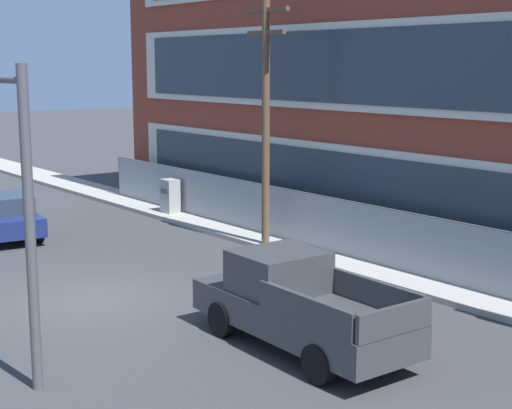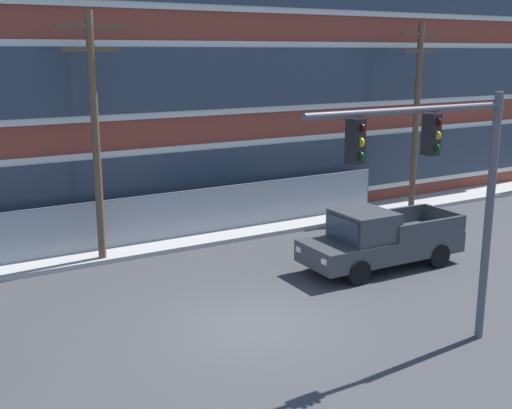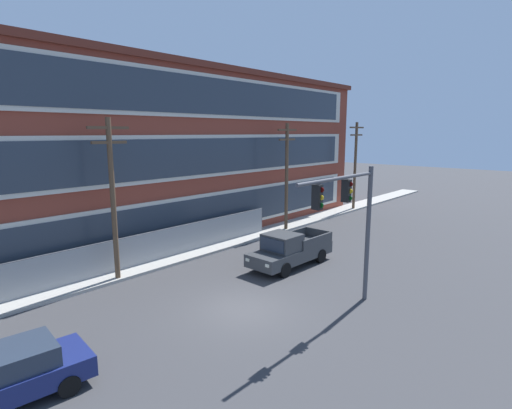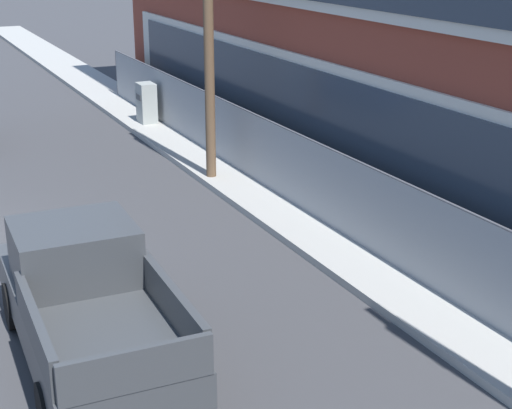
# 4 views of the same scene
# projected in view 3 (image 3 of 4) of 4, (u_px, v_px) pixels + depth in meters

# --- Properties ---
(ground_plane) EXTENTS (160.00, 160.00, 0.00)m
(ground_plane) POSITION_uv_depth(u_px,v_px,m) (242.00, 309.00, 17.24)
(ground_plane) COLOR #38383A
(sidewalk_building_side) EXTENTS (80.00, 2.01, 0.16)m
(sidewalk_building_side) POSITION_uv_depth(u_px,v_px,m) (141.00, 267.00, 22.34)
(sidewalk_building_side) COLOR #9E9B93
(sidewalk_building_side) RESTS_ON ground
(brick_mill_building) EXTENTS (38.42, 11.97, 11.99)m
(brick_mill_building) POSITION_uv_depth(u_px,v_px,m) (150.00, 153.00, 29.63)
(brick_mill_building) COLOR brown
(brick_mill_building) RESTS_ON ground
(chain_link_fence) EXTENTS (24.31, 0.06, 1.92)m
(chain_link_fence) POSITION_uv_depth(u_px,v_px,m) (113.00, 257.00, 21.25)
(chain_link_fence) COLOR gray
(chain_link_fence) RESTS_ON ground
(traffic_signal_mast) EXTENTS (5.57, 0.43, 6.10)m
(traffic_signal_mast) POSITION_uv_depth(u_px,v_px,m) (352.00, 212.00, 16.37)
(traffic_signal_mast) COLOR #4C4C51
(traffic_signal_mast) RESTS_ON ground
(pickup_truck_dark_grey) EXTENTS (5.67, 2.23, 2.02)m
(pickup_truck_dark_grey) POSITION_uv_depth(u_px,v_px,m) (289.00, 250.00, 22.62)
(pickup_truck_dark_grey) COLOR #383A3D
(pickup_truck_dark_grey) RESTS_ON ground
(sedan_navy) EXTENTS (4.55, 2.41, 1.56)m
(sedan_navy) POSITION_uv_depth(u_px,v_px,m) (9.00, 375.00, 11.24)
(sedan_navy) COLOR navy
(sedan_navy) RESTS_ON ground
(utility_pole_near_corner) EXTENTS (2.13, 0.26, 8.25)m
(utility_pole_near_corner) POSITION_uv_depth(u_px,v_px,m) (113.00, 194.00, 19.79)
(utility_pole_near_corner) COLOR brown
(utility_pole_near_corner) RESTS_ON ground
(utility_pole_midblock) EXTENTS (2.16, 0.26, 8.21)m
(utility_pole_midblock) POSITION_uv_depth(u_px,v_px,m) (287.00, 173.00, 30.20)
(utility_pole_midblock) COLOR brown
(utility_pole_midblock) RESTS_ON ground
(utility_pole_far_east) EXTENTS (2.55, 0.26, 8.49)m
(utility_pole_far_east) POSITION_uv_depth(u_px,v_px,m) (355.00, 162.00, 38.53)
(utility_pole_far_east) COLOR brown
(utility_pole_far_east) RESTS_ON ground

